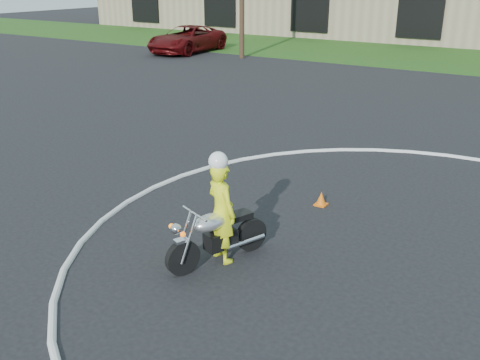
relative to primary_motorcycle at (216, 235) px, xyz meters
The scene contains 4 objects.
ground 3.13m from the primary_motorcycle, 19.97° to the right, with size 120.00×120.00×0.00m, color black.
primary_motorcycle is the anchor object (origin of this frame).
rider_primary_grp 0.44m from the primary_motorcycle, 85.93° to the left, with size 0.74×0.62×1.92m.
pickup_grp 25.90m from the primary_motorcycle, 128.79° to the left, with size 2.86×5.80×1.58m.
Camera 1 is at (1.65, -5.39, 4.53)m, focal length 40.00 mm.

